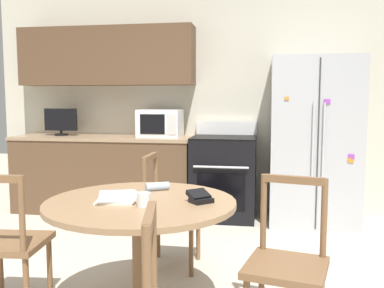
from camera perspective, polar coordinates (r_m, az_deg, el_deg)
back_wall at (r=5.18m, az=-1.75°, el=7.18°), size 5.20×0.44×2.60m
kitchen_counter at (r=5.20m, az=-11.57°, el=-3.92°), size 2.13×0.64×0.90m
refrigerator at (r=4.76m, az=15.94°, el=0.36°), size 0.92×0.74×1.78m
oven_range at (r=4.85m, az=4.27°, el=-4.33°), size 0.71×0.68×1.08m
microwave at (r=4.98m, az=-4.24°, el=2.78°), size 0.49×0.40×0.32m
countertop_tv at (r=5.38m, az=-17.08°, el=2.96°), size 0.40×0.16×0.32m
dining_table at (r=2.61m, az=-6.89°, el=-10.80°), size 1.13×1.13×0.74m
dining_chair_left at (r=2.98m, az=-23.25°, el=-12.13°), size 0.46×0.46×0.90m
dining_chair_right at (r=2.49m, az=12.56°, el=-15.44°), size 0.50×0.50×0.90m
dining_chair_far at (r=3.45m, az=-2.96°, el=-9.18°), size 0.42×0.42×0.90m
candle_glass at (r=2.42m, az=-6.44°, el=-7.48°), size 0.08×0.08×0.08m
folded_napkin at (r=2.83m, az=-4.65°, el=-5.66°), size 0.16×0.12×0.05m
wallet at (r=2.51m, az=1.06°, el=-7.15°), size 0.17×0.17×0.07m
mail_stack at (r=2.62m, az=-9.94°, el=-6.99°), size 0.30×0.35×0.02m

